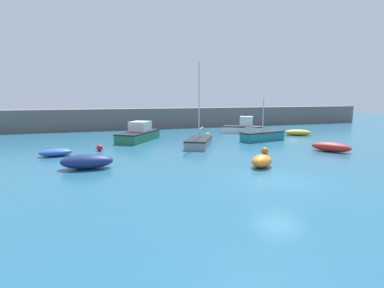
# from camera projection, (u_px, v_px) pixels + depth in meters

# --- Properties ---
(ground_plane) EXTENTS (120.00, 120.00, 0.20)m
(ground_plane) POSITION_uv_depth(u_px,v_px,m) (279.00, 182.00, 15.78)
(ground_plane) COLOR #235B7A
(harbor_breakwater) EXTENTS (65.62, 3.02, 2.72)m
(harbor_breakwater) POSITION_uv_depth(u_px,v_px,m) (163.00, 118.00, 42.74)
(harbor_breakwater) COLOR #66605B
(harbor_breakwater) RESTS_ON ground_plane
(rowboat_blue_near) EXTENTS (2.64, 3.11, 0.74)m
(rowboat_blue_near) POSITION_uv_depth(u_px,v_px,m) (331.00, 147.00, 23.96)
(rowboat_blue_near) COLOR red
(rowboat_blue_near) RESTS_ON ground_plane
(fishing_dinghy_green) EXTENTS (2.42, 1.42, 0.56)m
(fishing_dinghy_green) POSITION_uv_depth(u_px,v_px,m) (56.00, 152.00, 22.17)
(fishing_dinghy_green) COLOR #2D56B7
(fishing_dinghy_green) RESTS_ON ground_plane
(sailboat_tall_mast) EXTENTS (3.67, 4.65, 7.23)m
(sailboat_tall_mast) POSITION_uv_depth(u_px,v_px,m) (199.00, 142.00, 26.26)
(sailboat_tall_mast) COLOR gray
(sailboat_tall_mast) RESTS_ON ground_plane
(open_tender_yellow) EXTENTS (3.23, 1.73, 0.89)m
(open_tender_yellow) POSITION_uv_depth(u_px,v_px,m) (87.00, 161.00, 18.32)
(open_tender_yellow) COLOR navy
(open_tender_yellow) RESTS_ON ground_plane
(dinghy_near_pier) EXTENTS (2.15, 2.08, 0.78)m
(dinghy_near_pier) POSITION_uv_depth(u_px,v_px,m) (262.00, 161.00, 18.70)
(dinghy_near_pier) COLOR orange
(dinghy_near_pier) RESTS_ON ground_plane
(cabin_cruiser_white) EXTENTS (5.08, 6.01, 1.89)m
(cabin_cruiser_white) POSITION_uv_depth(u_px,v_px,m) (139.00, 134.00, 29.95)
(cabin_cruiser_white) COLOR #287A4C
(cabin_cruiser_white) RESTS_ON ground_plane
(motorboat_grey_hull) EXTENTS (5.02, 3.97, 2.01)m
(motorboat_grey_hull) POSITION_uv_depth(u_px,v_px,m) (244.00, 128.00, 36.04)
(motorboat_grey_hull) COLOR white
(motorboat_grey_hull) RESTS_ON ground_plane
(rowboat_white_midwater) EXTENTS (3.14, 2.38, 0.66)m
(rowboat_white_midwater) POSITION_uv_depth(u_px,v_px,m) (298.00, 132.00, 33.93)
(rowboat_white_midwater) COLOR yellow
(rowboat_white_midwater) RESTS_ON ground_plane
(sailboat_twin_hulled) EXTENTS (4.93, 2.55, 4.18)m
(sailboat_twin_hulled) POSITION_uv_depth(u_px,v_px,m) (262.00, 136.00, 29.91)
(sailboat_twin_hulled) COLOR teal
(sailboat_twin_hulled) RESTS_ON ground_plane
(mooring_buoy_red) EXTENTS (0.51, 0.51, 0.51)m
(mooring_buoy_red) POSITION_uv_depth(u_px,v_px,m) (100.00, 148.00, 24.29)
(mooring_buoy_red) COLOR red
(mooring_buoy_red) RESTS_ON ground_plane
(mooring_buoy_orange) EXTENTS (0.55, 0.55, 0.55)m
(mooring_buoy_orange) POSITION_uv_depth(u_px,v_px,m) (265.00, 151.00, 22.77)
(mooring_buoy_orange) COLOR orange
(mooring_buoy_orange) RESTS_ON ground_plane
(mooring_buoy_yellow) EXTENTS (0.47, 0.47, 0.47)m
(mooring_buoy_yellow) POSITION_uv_depth(u_px,v_px,m) (208.00, 135.00, 32.56)
(mooring_buoy_yellow) COLOR yellow
(mooring_buoy_yellow) RESTS_ON ground_plane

